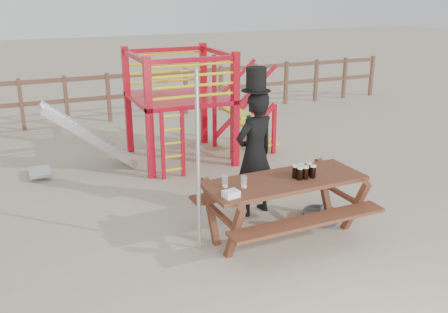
{
  "coord_description": "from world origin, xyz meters",
  "views": [
    {
      "loc": [
        -2.67,
        -5.18,
        3.15
      ],
      "look_at": [
        -0.09,
        0.8,
        0.94
      ],
      "focal_mm": 40.0,
      "sensor_mm": 36.0,
      "label": 1
    }
  ],
  "objects": [
    {
      "name": "metal_pole",
      "position": [
        -0.73,
        0.12,
        1.14
      ],
      "size": [
        0.05,
        0.05,
        2.28
      ],
      "primitive_type": "cylinder",
      "color": "#B2B2B7",
      "rests_on": "ground"
    },
    {
      "name": "empty_glasses",
      "position": [
        -0.29,
        0.01,
        0.88
      ],
      "size": [
        0.29,
        0.18,
        0.15
      ],
      "color": "silver",
      "rests_on": "picnic_table"
    },
    {
      "name": "playground_fort",
      "position": [
        0.12,
        3.58,
        1.07
      ],
      "size": [
        4.71,
        1.84,
        2.1
      ],
      "color": "red",
      "rests_on": "ground"
    },
    {
      "name": "stout_pints",
      "position": [
        0.67,
        -0.05,
        0.9
      ],
      "size": [
        0.29,
        0.18,
        0.17
      ],
      "color": "black",
      "rests_on": "picnic_table"
    },
    {
      "name": "parasol_base",
      "position": [
        1.17,
        0.22,
        0.06
      ],
      "size": [
        0.53,
        0.53,
        0.22
      ],
      "color": "#3C3C41",
      "rests_on": "ground"
    },
    {
      "name": "picnic_table",
      "position": [
        0.42,
        -0.0,
        0.51
      ],
      "size": [
        2.15,
        1.52,
        0.82
      ],
      "rotation": [
        0.0,
        0.0,
        0.03
      ],
      "color": "brown",
      "rests_on": "ground"
    },
    {
      "name": "back_fence",
      "position": [
        0.0,
        7.0,
        0.74
      ],
      "size": [
        15.09,
        0.09,
        1.2
      ],
      "color": "brown",
      "rests_on": "ground"
    },
    {
      "name": "ground",
      "position": [
        0.0,
        0.0,
        0.0
      ],
      "size": [
        60.0,
        60.0,
        0.0
      ],
      "primitive_type": "plane",
      "color": "tan",
      "rests_on": "ground"
    },
    {
      "name": "paper_bag",
      "position": [
        -0.46,
        -0.26,
        0.86
      ],
      "size": [
        0.2,
        0.17,
        0.08
      ],
      "primitive_type": "cube",
      "rotation": [
        0.0,
        0.0,
        0.18
      ],
      "color": "white",
      "rests_on": "picnic_table"
    },
    {
      "name": "man_with_hat",
      "position": [
        0.39,
        0.82,
        0.96
      ],
      "size": [
        0.75,
        0.6,
        2.14
      ],
      "rotation": [
        0.0,
        0.0,
        3.42
      ],
      "color": "black",
      "rests_on": "ground"
    }
  ]
}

